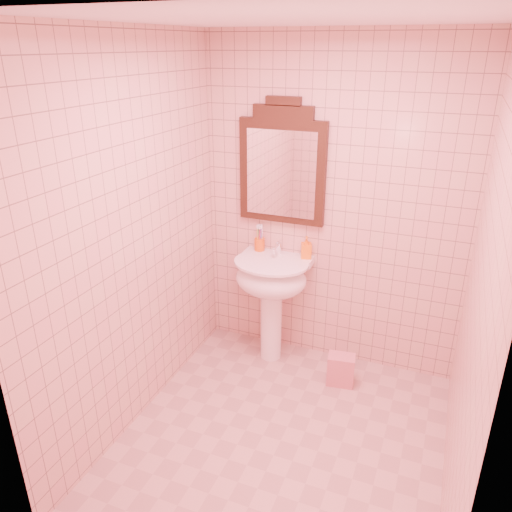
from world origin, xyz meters
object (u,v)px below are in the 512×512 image
at_px(toothbrush_cup, 260,244).
at_px(mirror, 282,167).
at_px(soap_dispenser, 306,247).
at_px(towel, 341,370).
at_px(pedestal_sink, 271,285).

bearing_deg(toothbrush_cup, mirror, 10.73).
bearing_deg(soap_dispenser, towel, -57.59).
height_order(soap_dispenser, towel, soap_dispenser).
height_order(toothbrush_cup, soap_dispenser, toothbrush_cup).
height_order(pedestal_sink, mirror, mirror).
relative_size(pedestal_sink, toothbrush_cup, 4.53).
relative_size(pedestal_sink, soap_dispenser, 4.99).
bearing_deg(mirror, soap_dispenser, -9.12).
distance_m(soap_dispenser, towel, 0.96).
height_order(pedestal_sink, towel, pedestal_sink).
xyz_separation_m(toothbrush_cup, towel, (0.78, -0.30, -0.80)).
relative_size(toothbrush_cup, towel, 0.78).
xyz_separation_m(pedestal_sink, toothbrush_cup, (-0.17, 0.17, 0.26)).
bearing_deg(pedestal_sink, soap_dispenser, 36.69).
bearing_deg(soap_dispenser, mirror, 150.49).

